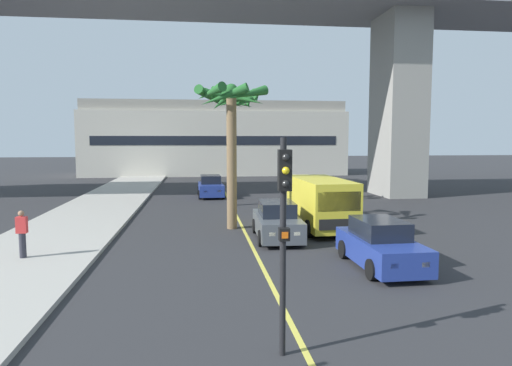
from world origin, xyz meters
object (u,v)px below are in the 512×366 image
delivery_van (321,202)px  palm_tree_near_median (231,116)px  car_queue_second (277,222)px  palm_tree_far_median (229,106)px  traffic_light_median_near (284,217)px  car_queue_third (211,187)px  pedestrian_near_crosswalk (22,233)px  car_queue_front (380,245)px  palm_tree_mid_median (233,113)px

delivery_van → palm_tree_near_median: bearing=168.7°
car_queue_second → palm_tree_far_median: 23.57m
traffic_light_median_near → palm_tree_far_median: palm_tree_far_median is taller
car_queue_third → palm_tree_near_median: (0.65, -12.11, 4.53)m
delivery_van → palm_tree_far_median: palm_tree_far_median is taller
palm_tree_far_median → pedestrian_near_crosswalk: bearing=-109.2°
traffic_light_median_near → palm_tree_near_median: size_ratio=0.63×
car_queue_third → palm_tree_far_median: 10.54m
delivery_van → car_queue_third: bearing=110.0°
car_queue_third → car_queue_second: bearing=-80.7°
car_queue_front → palm_tree_near_median: (-4.35, 7.10, 4.53)m
traffic_light_median_near → pedestrian_near_crosswalk: bearing=133.9°
traffic_light_median_near → palm_tree_mid_median: size_ratio=0.60×
car_queue_front → car_queue_third: bearing=104.6°
palm_tree_far_median → car_queue_third: bearing=-103.5°
palm_tree_mid_median → delivery_van: bearing=-67.9°
car_queue_second → palm_tree_near_median: size_ratio=0.62×
car_queue_third → delivery_van: bearing=-70.0°
car_queue_second → car_queue_third: 14.75m
palm_tree_far_median → pedestrian_near_crosswalk: palm_tree_far_median is taller
palm_tree_far_median → pedestrian_near_crosswalk: (-8.77, -25.21, -6.16)m
car_queue_front → car_queue_third: same height
pedestrian_near_crosswalk → car_queue_front: bearing=-10.2°
palm_tree_far_median → pedestrian_near_crosswalk: 27.39m
car_queue_second → pedestrian_near_crosswalk: bearing=-164.6°
traffic_light_median_near → pedestrian_near_crosswalk: 11.01m
car_queue_second → palm_tree_far_median: size_ratio=0.46×
car_queue_front → palm_tree_far_median: palm_tree_far_median is taller
car_queue_second → palm_tree_near_median: 5.43m
car_queue_third → pedestrian_near_crosswalk: (-6.82, -17.09, 0.28)m
traffic_light_median_near → palm_tree_far_median: 33.37m
delivery_van → palm_tree_mid_median: bearing=112.1°
car_queue_front → delivery_van: size_ratio=0.78×
car_queue_third → traffic_light_median_near: bearing=-88.4°
delivery_van → pedestrian_near_crosswalk: 12.26m
palm_tree_near_median → palm_tree_far_median: palm_tree_far_median is taller
car_queue_front → delivery_van: delivery_van is taller
palm_tree_near_median → palm_tree_mid_median: 7.53m
palm_tree_far_median → car_queue_front: bearing=-83.6°
car_queue_front → palm_tree_mid_median: size_ratio=0.59×
palm_tree_far_median → pedestrian_near_crosswalk: size_ratio=5.52×
palm_tree_mid_median → palm_tree_far_median: size_ratio=0.79×
car_queue_third → palm_tree_mid_median: (1.32, -4.63, 5.06)m
car_queue_front → palm_tree_mid_median: bearing=104.1°
car_queue_second → palm_tree_far_median: palm_tree_far_median is taller
car_queue_second → palm_tree_mid_median: (-1.06, 9.93, 5.06)m
car_queue_second → delivery_van: 2.89m
car_queue_front → palm_tree_far_median: (-3.05, 27.33, 6.43)m
car_queue_third → palm_tree_near_median: palm_tree_near_median is taller
car_queue_second → pedestrian_near_crosswalk: size_ratio=2.56×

